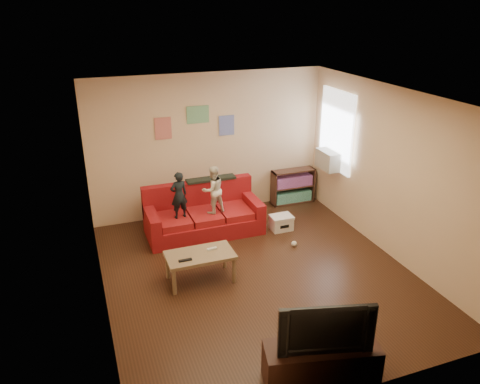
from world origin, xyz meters
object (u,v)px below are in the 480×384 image
object	(u,v)px
sofa	(203,216)
child_a	(179,195)
coffee_table	(200,258)
file_box	(281,223)
tv_stand	(321,364)
bookshelf	(293,188)
child_b	(213,190)
television	(324,324)

from	to	relation	value
sofa	child_a	bearing A→B (deg)	-159.48
coffee_table	sofa	bearing A→B (deg)	72.62
file_box	coffee_table	bearing A→B (deg)	-149.01
sofa	tv_stand	bearing A→B (deg)	-86.94
coffee_table	file_box	size ratio (longest dim) A/B	2.52
bookshelf	sofa	bearing A→B (deg)	-163.36
sofa	file_box	distance (m)	1.43
child_b	file_box	size ratio (longest dim) A/B	2.16
child_a	child_b	world-z (taller)	child_b
child_a	tv_stand	distance (m)	3.85
child_b	coffee_table	bearing A→B (deg)	51.72
television	sofa	bearing A→B (deg)	107.84
television	bookshelf	bearing A→B (deg)	82.29
child_b	sofa	bearing A→B (deg)	-62.39
bookshelf	file_box	bearing A→B (deg)	-124.93
child_a	file_box	size ratio (longest dim) A/B	2.09
sofa	bookshelf	size ratio (longest dim) A/B	2.29
sofa	tv_stand	world-z (taller)	sofa
sofa	file_box	world-z (taller)	sofa
bookshelf	tv_stand	size ratio (longest dim) A/B	0.71
television	child_b	bearing A→B (deg)	105.72
sofa	child_b	distance (m)	0.60
coffee_table	file_box	bearing A→B (deg)	30.99
file_box	television	xyz separation A→B (m)	(-1.14, -3.48, 0.62)
sofa	television	world-z (taller)	television
child_b	television	bearing A→B (deg)	77.39
sofa	coffee_table	distance (m)	1.60
file_box	bookshelf	bearing A→B (deg)	55.07
child_a	bookshelf	world-z (taller)	child_a
child_b	bookshelf	distance (m)	2.16
file_box	child_b	bearing A→B (deg)	167.69
coffee_table	television	size ratio (longest dim) A/B	0.98
coffee_table	television	xyz separation A→B (m)	(0.69, -2.38, 0.37)
bookshelf	tv_stand	distance (m)	4.91
coffee_table	tv_stand	world-z (taller)	tv_stand
sofa	television	bearing A→B (deg)	-86.94
child_a	child_b	size ratio (longest dim) A/B	0.97
sofa	television	distance (m)	3.94
coffee_table	television	bearing A→B (deg)	-73.89
child_b	tv_stand	distance (m)	3.79
tv_stand	television	size ratio (longest dim) A/B	1.22
child_a	tv_stand	xyz separation A→B (m)	(0.66, -3.74, -0.60)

